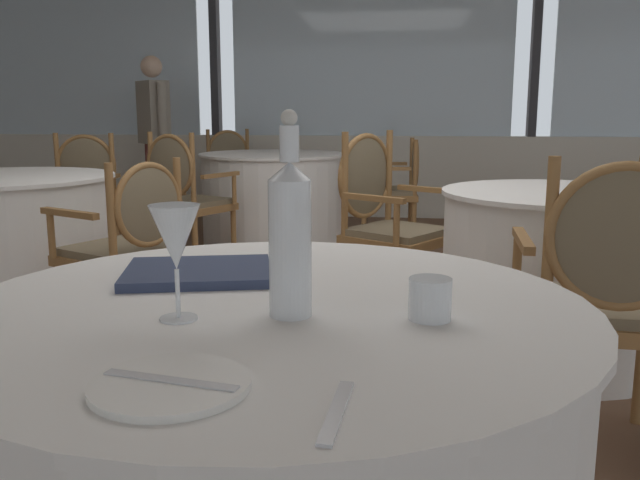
{
  "coord_description": "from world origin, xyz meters",
  "views": [
    {
      "loc": [
        0.39,
        -3.0,
        1.11
      ],
      "look_at": [
        0.22,
        -1.59,
        0.84
      ],
      "focal_mm": 38.0,
      "sensor_mm": 36.0,
      "label": 1
    }
  ],
  "objects_px": {
    "dining_chair_0_0": "(80,192)",
    "water_tumbler": "(430,299)",
    "menu_book": "(198,272)",
    "side_plate": "(170,385)",
    "dining_chair_2_1": "(383,211)",
    "dining_chair_2_2": "(608,286)",
    "dining_chair_3_0": "(232,170)",
    "water_bottle": "(290,234)",
    "wine_glass": "(175,239)",
    "dining_chair_3_1": "(184,190)",
    "diner_person_0": "(154,130)",
    "dining_chair_3_2": "(398,183)",
    "dining_chair_0_2": "(130,238)"
  },
  "relations": [
    {
      "from": "dining_chair_3_1",
      "to": "diner_person_0",
      "type": "relative_size",
      "value": 0.59
    },
    {
      "from": "wine_glass",
      "to": "dining_chair_3_0",
      "type": "xyz_separation_m",
      "value": [
        -1.3,
        5.34,
        -0.36
      ]
    },
    {
      "from": "dining_chair_2_2",
      "to": "water_bottle",
      "type": "bearing_deg",
      "value": 144.16
    },
    {
      "from": "water_bottle",
      "to": "diner_person_0",
      "type": "xyz_separation_m",
      "value": [
        -2.24,
        5.26,
        0.02
      ]
    },
    {
      "from": "water_bottle",
      "to": "dining_chair_3_1",
      "type": "relative_size",
      "value": 0.36
    },
    {
      "from": "water_tumbler",
      "to": "dining_chair_2_1",
      "type": "bearing_deg",
      "value": 93.78
    },
    {
      "from": "dining_chair_0_2",
      "to": "dining_chair_3_0",
      "type": "distance_m",
      "value": 3.45
    },
    {
      "from": "water_bottle",
      "to": "dining_chair_3_2",
      "type": "distance_m",
      "value": 4.51
    },
    {
      "from": "dining_chair_2_2",
      "to": "dining_chair_3_2",
      "type": "distance_m",
      "value": 3.54
    },
    {
      "from": "dining_chair_0_0",
      "to": "dining_chair_3_0",
      "type": "relative_size",
      "value": 1.02
    },
    {
      "from": "side_plate",
      "to": "menu_book",
      "type": "relative_size",
      "value": 0.68
    },
    {
      "from": "menu_book",
      "to": "dining_chair_0_2",
      "type": "xyz_separation_m",
      "value": [
        -0.84,
        1.62,
        -0.25
      ]
    },
    {
      "from": "side_plate",
      "to": "dining_chair_2_1",
      "type": "xyz_separation_m",
      "value": [
        0.17,
        2.82,
        -0.19
      ]
    },
    {
      "from": "water_tumbler",
      "to": "dining_chair_2_2",
      "type": "relative_size",
      "value": 0.07
    },
    {
      "from": "dining_chair_3_0",
      "to": "diner_person_0",
      "type": "relative_size",
      "value": 0.57
    },
    {
      "from": "dining_chair_2_1",
      "to": "water_tumbler",
      "type": "bearing_deg",
      "value": -53.04
    },
    {
      "from": "wine_glass",
      "to": "dining_chair_3_2",
      "type": "height_order",
      "value": "wine_glass"
    },
    {
      "from": "water_tumbler",
      "to": "dining_chair_0_2",
      "type": "height_order",
      "value": "dining_chair_0_2"
    },
    {
      "from": "dining_chair_3_2",
      "to": "diner_person_0",
      "type": "bearing_deg",
      "value": -21.82
    },
    {
      "from": "side_plate",
      "to": "dining_chair_0_0",
      "type": "relative_size",
      "value": 0.22
    },
    {
      "from": "dining_chair_2_1",
      "to": "dining_chair_3_1",
      "type": "bearing_deg",
      "value": 178.62
    },
    {
      "from": "dining_chair_2_1",
      "to": "dining_chair_3_1",
      "type": "height_order",
      "value": "dining_chair_2_1"
    },
    {
      "from": "dining_chair_2_1",
      "to": "dining_chair_2_2",
      "type": "distance_m",
      "value": 1.66
    },
    {
      "from": "dining_chair_0_2",
      "to": "dining_chair_3_1",
      "type": "bearing_deg",
      "value": -53.9
    },
    {
      "from": "water_bottle",
      "to": "dining_chair_2_2",
      "type": "height_order",
      "value": "water_bottle"
    },
    {
      "from": "dining_chair_3_1",
      "to": "diner_person_0",
      "type": "distance_m",
      "value": 2.02
    },
    {
      "from": "wine_glass",
      "to": "dining_chair_3_2",
      "type": "xyz_separation_m",
      "value": [
        0.31,
        4.54,
        -0.38
      ]
    },
    {
      "from": "dining_chair_3_2",
      "to": "water_tumbler",
      "type": "bearing_deg",
      "value": 87.64
    },
    {
      "from": "side_plate",
      "to": "diner_person_0",
      "type": "relative_size",
      "value": 0.13
    },
    {
      "from": "water_bottle",
      "to": "wine_glass",
      "type": "bearing_deg",
      "value": -165.56
    },
    {
      "from": "dining_chair_3_2",
      "to": "wine_glass",
      "type": "bearing_deg",
      "value": 82.28
    },
    {
      "from": "dining_chair_0_0",
      "to": "water_tumbler",
      "type": "bearing_deg",
      "value": 30.89
    },
    {
      "from": "dining_chair_0_2",
      "to": "water_tumbler",
      "type": "bearing_deg",
      "value": 151.7
    },
    {
      "from": "dining_chair_2_2",
      "to": "side_plate",
      "type": "bearing_deg",
      "value": 148.73
    },
    {
      "from": "menu_book",
      "to": "dining_chair_0_0",
      "type": "distance_m",
      "value": 3.6
    },
    {
      "from": "side_plate",
      "to": "menu_book",
      "type": "height_order",
      "value": "menu_book"
    },
    {
      "from": "menu_book",
      "to": "side_plate",
      "type": "bearing_deg",
      "value": -89.99
    },
    {
      "from": "water_bottle",
      "to": "dining_chair_2_1",
      "type": "height_order",
      "value": "water_bottle"
    },
    {
      "from": "dining_chair_3_0",
      "to": "dining_chair_0_2",
      "type": "bearing_deg",
      "value": -27.14
    },
    {
      "from": "water_tumbler",
      "to": "dining_chair_3_0",
      "type": "relative_size",
      "value": 0.08
    },
    {
      "from": "dining_chair_2_1",
      "to": "dining_chair_2_2",
      "type": "xyz_separation_m",
      "value": [
        0.75,
        -1.48,
        -0.01
      ]
    },
    {
      "from": "water_bottle",
      "to": "water_tumbler",
      "type": "bearing_deg",
      "value": 2.04
    },
    {
      "from": "dining_chair_2_2",
      "to": "dining_chair_3_0",
      "type": "distance_m",
      "value": 4.85
    },
    {
      "from": "dining_chair_2_1",
      "to": "dining_chair_2_2",
      "type": "relative_size",
      "value": 1.02
    },
    {
      "from": "side_plate",
      "to": "dining_chair_0_2",
      "type": "xyz_separation_m",
      "value": [
        -0.99,
        2.19,
        -0.24
      ]
    },
    {
      "from": "water_bottle",
      "to": "wine_glass",
      "type": "xyz_separation_m",
      "value": [
        -0.19,
        -0.05,
        -0.0
      ]
    },
    {
      "from": "dining_chair_0_0",
      "to": "dining_chair_3_0",
      "type": "bearing_deg",
      "value": 159.43
    },
    {
      "from": "dining_chair_3_2",
      "to": "dining_chair_3_1",
      "type": "bearing_deg",
      "value": 30.17
    },
    {
      "from": "wine_glass",
      "to": "dining_chair_3_2",
      "type": "distance_m",
      "value": 4.57
    },
    {
      "from": "water_tumbler",
      "to": "dining_chair_3_0",
      "type": "bearing_deg",
      "value": 108.05
    }
  ]
}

